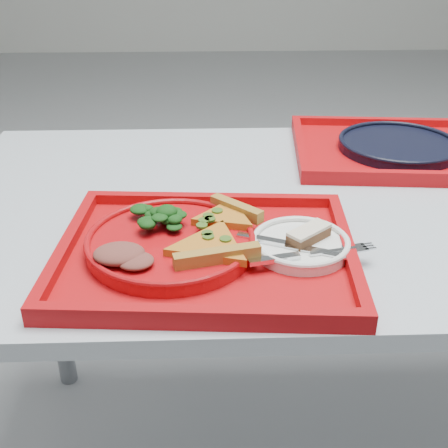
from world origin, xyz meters
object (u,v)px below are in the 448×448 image
Objects in this scene: tray_far at (397,152)px; dinner_plate at (171,244)px; navy_plate at (398,146)px; dessert_bar at (309,234)px; tray_main at (207,255)px.

dinner_plate reaches higher than tray_far.
navy_plate is (0.48, 0.41, -0.00)m from dinner_plate.
dessert_bar is (-0.27, -0.41, 0.03)m from tray_far.
dessert_bar reaches higher than tray_main.
tray_main is at bearing -10.30° from dinner_plate.
tray_main is 0.16m from dessert_bar.
tray_far is 1.73× the size of dinner_plate.
tray_main is at bearing -135.51° from navy_plate.
tray_far is 0.63m from dinner_plate.
dessert_bar is (0.16, 0.01, 0.03)m from tray_main.
dessert_bar is at bearing -0.85° from dinner_plate.
tray_main and tray_far have the same top height.
tray_main is 1.00× the size of tray_far.
navy_plate reaches higher than tray_far.
navy_plate is at bearing 48.44° from tray_main.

